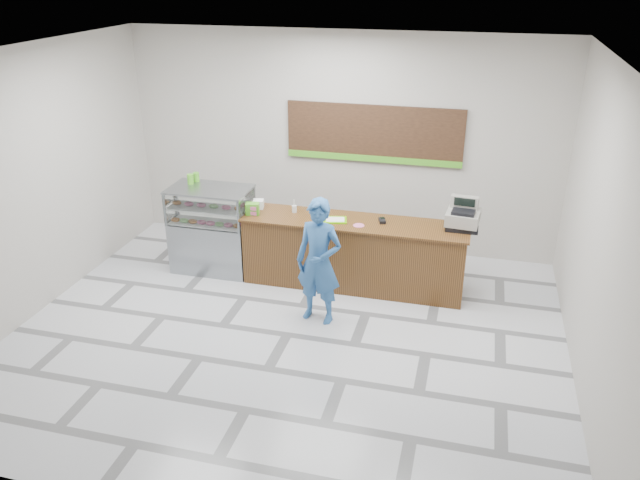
% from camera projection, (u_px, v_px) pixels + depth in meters
% --- Properties ---
extents(floor, '(7.00, 7.00, 0.00)m').
position_uv_depth(floor, '(287.00, 335.00, 8.08)').
color(floor, silver).
rests_on(floor, ground).
extents(back_wall, '(7.00, 0.00, 7.00)m').
position_uv_depth(back_wall, '(340.00, 143.00, 10.01)').
color(back_wall, '#B9B3AA').
rests_on(back_wall, floor).
extents(ceiling, '(7.00, 7.00, 0.00)m').
position_uv_depth(ceiling, '(280.00, 56.00, 6.64)').
color(ceiling, silver).
rests_on(ceiling, back_wall).
extents(sales_counter, '(3.26, 0.76, 1.03)m').
position_uv_depth(sales_counter, '(354.00, 254.00, 9.11)').
color(sales_counter, brown).
rests_on(sales_counter, floor).
extents(display_case, '(1.22, 0.72, 1.33)m').
position_uv_depth(display_case, '(212.00, 229.00, 9.55)').
color(display_case, gray).
rests_on(display_case, floor).
extents(menu_board, '(2.80, 0.06, 0.90)m').
position_uv_depth(menu_board, '(374.00, 135.00, 9.77)').
color(menu_board, black).
rests_on(menu_board, back_wall).
extents(cash_register, '(0.48, 0.50, 0.42)m').
position_uv_depth(cash_register, '(463.00, 217.00, 8.63)').
color(cash_register, black).
rests_on(cash_register, sales_counter).
extents(card_terminal, '(0.13, 0.19, 0.04)m').
position_uv_depth(card_terminal, '(382.00, 221.00, 8.87)').
color(card_terminal, black).
rests_on(card_terminal, sales_counter).
extents(serving_tray, '(0.41, 0.34, 0.02)m').
position_uv_depth(serving_tray, '(334.00, 220.00, 8.92)').
color(serving_tray, '#62C400').
rests_on(serving_tray, sales_counter).
extents(napkin_box, '(0.18, 0.18, 0.13)m').
position_uv_depth(napkin_box, '(258.00, 204.00, 9.34)').
color(napkin_box, white).
rests_on(napkin_box, sales_counter).
extents(straw_cup, '(0.07, 0.07, 0.11)m').
position_uv_depth(straw_cup, '(294.00, 209.00, 9.20)').
color(straw_cup, silver).
rests_on(straw_cup, sales_counter).
extents(promo_box, '(0.22, 0.17, 0.17)m').
position_uv_depth(promo_box, '(252.00, 209.00, 9.11)').
color(promo_box, '#4FAC24').
rests_on(promo_box, sales_counter).
extents(donut_decal, '(0.16, 0.16, 0.00)m').
position_uv_depth(donut_decal, '(359.00, 225.00, 8.75)').
color(donut_decal, '#DE6595').
rests_on(donut_decal, sales_counter).
extents(green_cup_left, '(0.10, 0.10, 0.15)m').
position_uv_depth(green_cup_left, '(190.00, 179.00, 9.44)').
color(green_cup_left, '#4FAC24').
rests_on(green_cup_left, display_case).
extents(green_cup_right, '(0.09, 0.09, 0.14)m').
position_uv_depth(green_cup_right, '(196.00, 177.00, 9.55)').
color(green_cup_right, '#4FAC24').
rests_on(green_cup_right, display_case).
extents(customer, '(0.69, 0.51, 1.71)m').
position_uv_depth(customer, '(319.00, 262.00, 8.10)').
color(customer, '#2E62A2').
rests_on(customer, floor).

